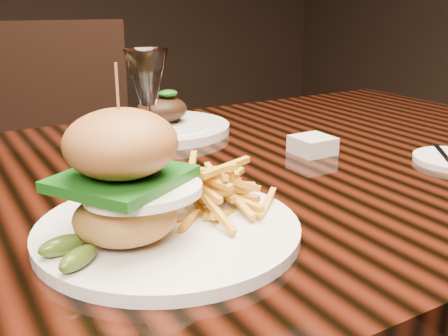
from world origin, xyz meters
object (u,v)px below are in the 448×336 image
wine_glass (147,81)px  chair_far (62,159)px  dining_table (212,214)px  burger_plate (161,195)px  far_dish (162,124)px

wine_glass → chair_far: (0.03, 0.81, -0.35)m
dining_table → chair_far: size_ratio=1.68×
chair_far → dining_table: bearing=-76.3°
dining_table → chair_far: (-0.04, 0.89, -0.13)m
dining_table → wine_glass: 0.24m
burger_plate → dining_table: bearing=28.6°
burger_plate → wine_glass: (0.10, 0.27, 0.09)m
chair_far → far_dish: bearing=-71.9°
dining_table → wine_glass: (-0.07, 0.08, 0.22)m
far_dish → chair_far: chair_far is taller
dining_table → burger_plate: burger_plate is taller
burger_plate → far_dish: size_ratio=1.13×
wine_glass → far_dish: wine_glass is taller
dining_table → burger_plate: 0.29m
dining_table → chair_far: bearing=92.6°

